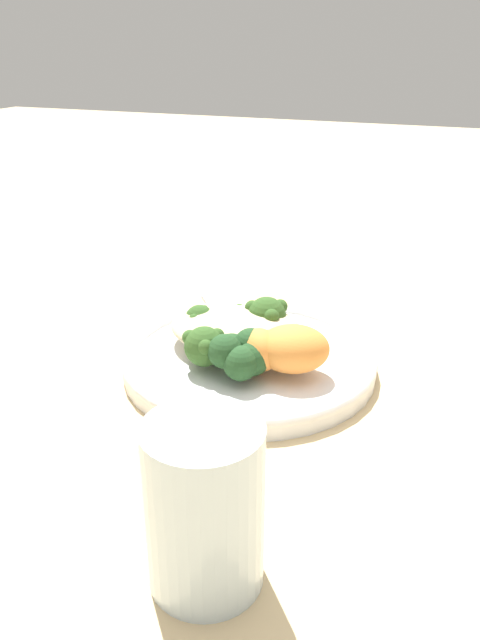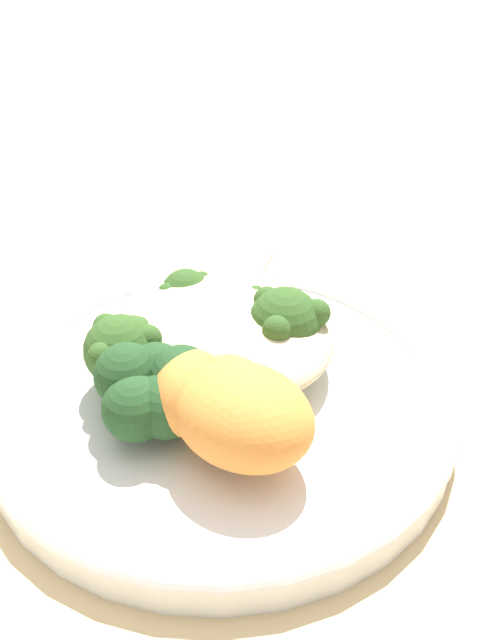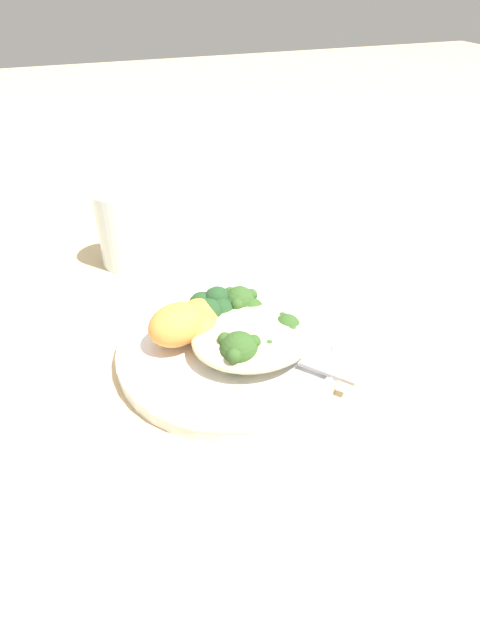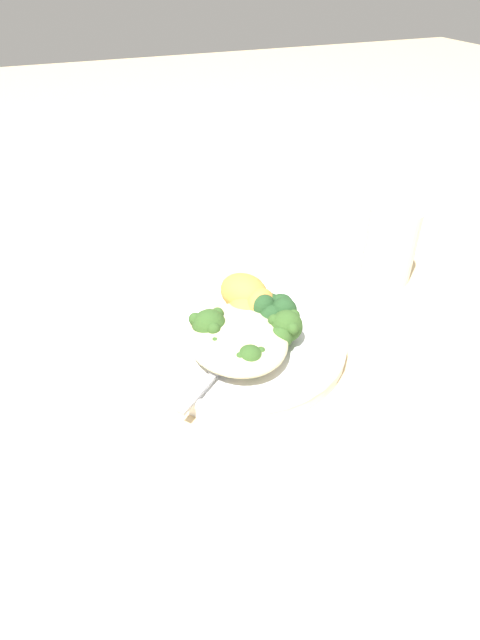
{
  "view_description": "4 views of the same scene",
  "coord_description": "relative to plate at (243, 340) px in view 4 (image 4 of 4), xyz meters",
  "views": [
    {
      "loc": [
        0.18,
        -0.53,
        0.31
      ],
      "look_at": [
        -0.02,
        -0.03,
        0.06
      ],
      "focal_mm": 35.0,
      "sensor_mm": 36.0,
      "label": 1
    },
    {
      "loc": [
        0.21,
        -0.16,
        0.23
      ],
      "look_at": [
        -0.02,
        -0.0,
        0.05
      ],
      "focal_mm": 35.0,
      "sensor_mm": 36.0,
      "label": 2
    },
    {
      "loc": [
        0.13,
        0.39,
        0.37
      ],
      "look_at": [
        -0.03,
        -0.02,
        0.04
      ],
      "focal_mm": 28.0,
      "sensor_mm": 36.0,
      "label": 3
    },
    {
      "loc": [
        -0.45,
        0.16,
        0.4
      ],
      "look_at": [
        -0.03,
        -0.01,
        0.06
      ],
      "focal_mm": 28.0,
      "sensor_mm": 36.0,
      "label": 4
    }
  ],
  "objects": [
    {
      "name": "ground_plane",
      "position": [
        0.01,
        0.02,
        -0.01
      ],
      "size": [
        4.0,
        4.0,
        0.0
      ],
      "primitive_type": "plane",
      "color": "#D6B784"
    },
    {
      "name": "plate",
      "position": [
        0.0,
        0.0,
        0.0
      ],
      "size": [
        0.25,
        0.25,
        0.02
      ],
      "color": "white",
      "rests_on": "ground_plane"
    },
    {
      "name": "quinoa_mound",
      "position": [
        -0.02,
        0.01,
        0.02
      ],
      "size": [
        0.14,
        0.12,
        0.03
      ],
      "primitive_type": "ellipsoid",
      "color": "beige",
      "rests_on": "plate"
    },
    {
      "name": "broccoli_stalk_0",
      "position": [
        0.0,
        0.04,
        0.03
      ],
      "size": [
        0.05,
        0.09,
        0.04
      ],
      "rotation": [
        0.0,
        0.0,
        1.82
      ],
      "color": "#9EBC66",
      "rests_on": "plate"
    },
    {
      "name": "broccoli_stalk_1",
      "position": [
        -0.02,
        0.03,
        0.02
      ],
      "size": [
        0.08,
        0.09,
        0.03
      ],
      "rotation": [
        0.0,
        0.0,
        2.25
      ],
      "color": "#9EBC66",
      "rests_on": "plate"
    },
    {
      "name": "broccoli_stalk_2",
      "position": [
        -0.04,
        0.01,
        0.02
      ],
      "size": [
        0.11,
        0.06,
        0.03
      ],
      "rotation": [
        0.0,
        0.0,
        2.8
      ],
      "color": "#9EBC66",
      "rests_on": "plate"
    },
    {
      "name": "broccoli_stalk_3",
      "position": [
        -0.03,
        -0.03,
        0.02
      ],
      "size": [
        0.08,
        0.04,
        0.03
      ],
      "rotation": [
        0.0,
        0.0,
        3.48
      ],
      "color": "#9EBC66",
      "rests_on": "plate"
    },
    {
      "name": "broccoli_stalk_4",
      "position": [
        -0.02,
        -0.04,
        0.03
      ],
      "size": [
        0.1,
        0.08,
        0.04
      ],
      "rotation": [
        0.0,
        0.0,
        3.76
      ],
      "color": "#9EBC66",
      "rests_on": "plate"
    },
    {
      "name": "sweet_potato_chunk_0",
      "position": [
        0.02,
        -0.03,
        0.03
      ],
      "size": [
        0.06,
        0.06,
        0.04
      ],
      "primitive_type": "ellipsoid",
      "rotation": [
        0.0,
        0.0,
        2.31
      ],
      "color": "orange",
      "rests_on": "plate"
    },
    {
      "name": "sweet_potato_chunk_1",
      "position": [
        0.03,
        -0.02,
        0.03
      ],
      "size": [
        0.07,
        0.07,
        0.03
      ],
      "primitive_type": "ellipsoid",
      "rotation": [
        0.0,
        0.0,
        5.43
      ],
      "color": "orange",
      "rests_on": "plate"
    },
    {
      "name": "sweet_potato_chunk_2",
      "position": [
        0.05,
        -0.02,
        0.03
      ],
      "size": [
        0.08,
        0.07,
        0.04
      ],
      "primitive_type": "ellipsoid",
      "rotation": [
        0.0,
        0.0,
        0.36
      ],
      "color": "orange",
      "rests_on": "plate"
    },
    {
      "name": "kale_tuft",
      "position": [
        0.01,
        -0.04,
        0.03
      ],
      "size": [
        0.06,
        0.06,
        0.04
      ],
      "color": "#234723",
      "rests_on": "plate"
    },
    {
      "name": "spoon",
      "position": [
        -0.05,
        0.05,
        0.01
      ],
      "size": [
        0.08,
        0.09,
        0.01
      ],
      "rotation": [
        0.0,
        0.0,
        2.26
      ],
      "color": "#A3A3A8",
      "rests_on": "plate"
    },
    {
      "name": "water_glass",
      "position": [
        0.07,
        -0.26,
        0.04
      ],
      "size": [
        0.07,
        0.07,
        0.11
      ],
      "primitive_type": "cylinder",
      "color": "silver",
      "rests_on": "ground_plane"
    }
  ]
}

